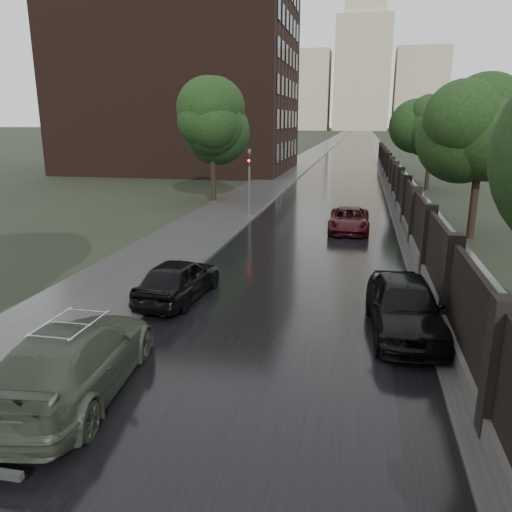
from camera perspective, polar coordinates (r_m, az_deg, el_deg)
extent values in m
cube|color=black|center=(193.71, 11.46, 13.29)|extent=(8.00, 420.00, 0.02)
cube|color=#2D2D2D|center=(193.86, 9.64, 13.40)|extent=(4.00, 420.00, 0.16)
cube|color=#2D2D2D|center=(193.73, 13.13, 13.21)|extent=(3.00, 420.00, 0.08)
cube|color=#383533|center=(36.11, 15.77, 6.17)|extent=(0.40, 75.00, 0.50)
cube|color=black|center=(35.94, 15.92, 8.13)|extent=(0.15, 75.00, 2.00)
cube|color=black|center=(73.78, 14.01, 11.50)|extent=(0.45, 0.45, 2.70)
cylinder|color=black|center=(35.19, -4.96, 10.84)|extent=(0.36, 0.36, 5.85)
sphere|color=black|center=(35.09, -5.05, 14.65)|extent=(4.25, 4.25, 4.25)
cylinder|color=black|center=(26.34, 23.86, 7.80)|extent=(0.36, 0.36, 5.53)
sphere|color=black|center=(26.20, 24.39, 12.58)|extent=(4.08, 4.08, 4.08)
cylinder|color=black|center=(44.05, 19.19, 10.74)|extent=(0.36, 0.36, 5.53)
sphere|color=black|center=(43.96, 19.45, 13.60)|extent=(4.08, 4.08, 4.08)
cylinder|color=#59595E|center=(29.60, -0.75, 7.30)|extent=(0.12, 0.12, 3.00)
imported|color=#59595E|center=(29.39, -0.76, 11.16)|extent=(0.16, 0.20, 1.00)
sphere|color=#FF0C0C|center=(29.25, -0.82, 10.85)|extent=(0.14, 0.14, 0.14)
cube|color=black|center=(59.29, -8.53, 19.35)|extent=(24.00, 18.00, 20.00)
cube|color=tan|center=(305.96, 5.63, 18.24)|extent=(28.00, 22.00, 44.00)
cube|color=tan|center=(305.53, 18.25, 17.59)|extent=(28.00, 22.00, 44.00)
cube|color=tan|center=(304.61, 12.03, 19.52)|extent=(30.00, 30.00, 60.00)
imported|color=#3A4134|center=(11.26, -20.14, -11.08)|extent=(2.74, 5.54, 1.55)
imported|color=black|center=(16.15, -8.86, -2.63)|extent=(1.94, 4.13, 1.37)
imported|color=black|center=(14.03, 16.63, -5.48)|extent=(2.15, 4.67, 1.55)
imported|color=black|center=(26.34, 10.60, 4.09)|extent=(2.05, 4.40, 1.22)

